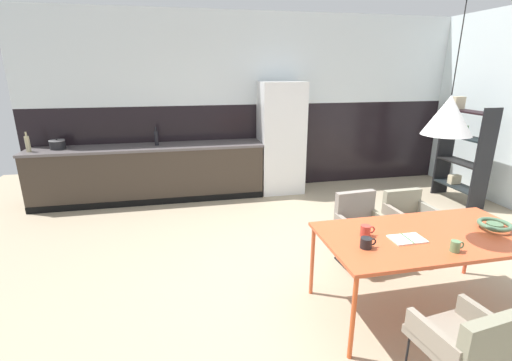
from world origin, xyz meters
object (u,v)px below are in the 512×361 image
Objects in this scene: armchair_corner_seat at (469,340)px; bottle_spice_small at (28,144)px; mug_wide_latte at (366,243)px; mug_glass_clear at (456,246)px; armchair_by_stool at (360,221)px; fruit_bowl at (495,225)px; dining_table at (427,239)px; bottle_oil_tall at (156,138)px; refrigerator_column at (281,138)px; open_shelf_unit at (463,150)px; cooking_pot at (57,145)px; mug_white_ceramic at (366,231)px; pendant_lamp_over_table_near at (449,115)px; open_book at (407,239)px; armchair_facing_counter at (408,213)px.

armchair_corner_seat is 5.79m from bottle_spice_small.
mug_glass_clear is at bearing -16.97° from mug_wide_latte.
mug_wide_latte is at bearing 59.39° from armchair_by_stool.
armchair_by_stool is at bearing 130.86° from fruit_bowl.
bottle_oil_tall is at bearing 124.25° from dining_table.
refrigerator_column reaches higher than open_shelf_unit.
cooking_pot is at bearing 19.13° from bottle_spice_small.
mug_glass_clear is (0.54, -0.39, -0.00)m from mug_white_ceramic.
pendant_lamp_over_table_near is (-0.01, 0.28, 0.96)m from mug_glass_clear.
mug_white_ceramic is 0.66m from mug_glass_clear.
open_book is 0.20× the size of pendant_lamp_over_table_near.
fruit_bowl is at bearing 96.73° from armchair_facing_counter.
mug_white_ceramic is 0.43× the size of bottle_oil_tall.
open_book is at bearing -88.54° from refrigerator_column.
bottle_oil_tall is 4.87m from open_shelf_unit.
mug_white_ceramic is at bearing 168.24° from pendant_lamp_over_table_near.
refrigerator_column is 3.77m from mug_glass_clear.
refrigerator_column is 3.58m from pendant_lamp_over_table_near.
bottle_oil_tall is at bearing 107.50° from armchair_corner_seat.
refrigerator_column is at bearing 85.02° from mug_wide_latte.
mug_glass_clear is (0.16, -1.18, 0.28)m from armchair_by_stool.
dining_table is at bearing -38.81° from bottle_spice_small.
fruit_bowl is at bearing 34.43° from armchair_corner_seat.
dining_table is 2.47× the size of armchair_corner_seat.
refrigerator_column is 1.39× the size of pendant_lamp_over_table_near.
pendant_lamp_over_table_near reaches higher than refrigerator_column.
armchair_facing_counter is at bearing -177.50° from armchair_by_stool.
mug_glass_clear is 1.00m from pendant_lamp_over_table_near.
cooking_pot is 5.27m from pendant_lamp_over_table_near.
bottle_oil_tall is (-2.38, 3.79, 0.25)m from mug_glass_clear.
refrigerator_column is 3.89m from bottle_spice_small.
armchair_facing_counter reaches higher than armchair_corner_seat.
open_book is at bearing -44.49° from cooking_pot.
refrigerator_column is 14.28× the size of mug_wide_latte.
bottle_spice_small is 0.18× the size of open_shelf_unit.
pendant_lamp_over_table_near is at bearing -39.01° from bottle_spice_small.
open_shelf_unit reaches higher than bottle_spice_small.
open_book reaches higher than armchair_corner_seat.
open_book is 0.35m from mug_glass_clear.
bottle_oil_tall is 1.00× the size of bottle_spice_small.
open_book is (-0.86, -0.02, -0.04)m from fruit_bowl.
mug_wide_latte is at bearing -171.55° from open_book.
refrigerator_column is at bearing -0.76° from cooking_pot.
open_shelf_unit is 3.48m from pendant_lamp_over_table_near.
bottle_spice_small is 5.45m from pendant_lamp_over_table_near.
mug_wide_latte is (-0.64, 0.19, -0.00)m from mug_glass_clear.
dining_table is 6.06× the size of bottle_spice_small.
armchair_by_stool is at bearing -59.28° from open_shelf_unit.
refrigerator_column reaches higher than cooking_pot.
pendant_lamp_over_table_near is at bearing -84.83° from refrigerator_column.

